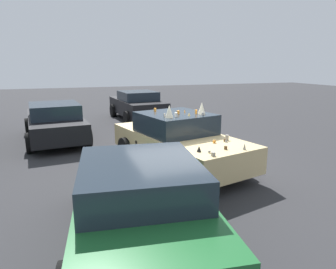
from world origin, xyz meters
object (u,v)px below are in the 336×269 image
object	(u,v)px
parked_sedan_near_left	(139,202)
parked_sedan_row_back_far	(55,122)
art_car_decorated	(178,140)
parked_sedan_far_left	(137,105)

from	to	relation	value
parked_sedan_near_left	parked_sedan_row_back_far	distance (m)	7.44
art_car_decorated	parked_sedan_far_left	xyz separation A→B (m)	(7.28, -0.64, 0.01)
parked_sedan_row_back_far	parked_sedan_far_left	bearing A→B (deg)	-55.74
art_car_decorated	parked_sedan_row_back_far	bearing A→B (deg)	-155.48
parked_sedan_far_left	parked_sedan_near_left	distance (m)	10.83
art_car_decorated	parked_sedan_row_back_far	world-z (taller)	art_car_decorated
art_car_decorated	parked_sedan_far_left	world-z (taller)	art_car_decorated
art_car_decorated	parked_sedan_row_back_far	distance (m)	5.16
art_car_decorated	parked_sedan_far_left	bearing A→B (deg)	161.68
parked_sedan_row_back_far	art_car_decorated	bearing A→B (deg)	-148.02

